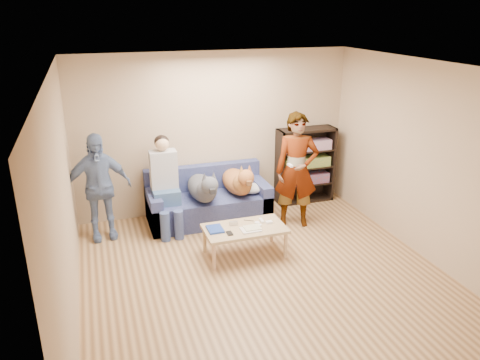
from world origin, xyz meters
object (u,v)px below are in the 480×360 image
object	(u,v)px
person_standing_left	(98,187)
dog_gray	(203,188)
camera_silver	(234,223)
dog_tan	(238,181)
sofa	(208,202)
person_seated	(165,181)
coffee_table	(245,230)
notebook_blue	(215,229)
bookshelf	(305,164)
person_standing_right	(297,170)

from	to	relation	value
person_standing_left	dog_gray	bearing A→B (deg)	-8.68
camera_silver	dog_gray	distance (m)	0.98
person_standing_left	dog_tan	size ratio (longest dim) A/B	1.37
person_standing_left	sofa	size ratio (longest dim) A/B	0.84
sofa	person_seated	size ratio (longest dim) A/B	1.29
dog_gray	sofa	bearing A→B (deg)	63.65
person_standing_left	dog_tan	distance (m)	2.12
coffee_table	notebook_blue	bearing A→B (deg)	172.87
camera_silver	person_seated	xyz separation A→B (m)	(-0.74, 1.06, 0.33)
person_seated	bookshelf	distance (m)	2.51
person_standing_right	sofa	world-z (taller)	person_standing_right
coffee_table	sofa	bearing A→B (deg)	97.90
dog_tan	person_standing_right	bearing A→B (deg)	-30.89
notebook_blue	dog_tan	world-z (taller)	dog_tan
sofa	camera_silver	bearing A→B (deg)	-87.04
camera_silver	bookshelf	distance (m)	2.26
camera_silver	coffee_table	bearing A→B (deg)	-45.00
person_standing_left	coffee_table	bearing A→B (deg)	-37.38
coffee_table	person_seated	bearing A→B (deg)	126.03
notebook_blue	dog_gray	distance (m)	1.04
camera_silver	person_seated	size ratio (longest dim) A/B	0.07
sofa	person_seated	bearing A→B (deg)	-169.41
person_seated	dog_gray	xyz separation A→B (m)	(0.56, -0.12, -0.14)
notebook_blue	dog_tan	distance (m)	1.33
sofa	dog_gray	distance (m)	0.45
notebook_blue	camera_silver	size ratio (longest dim) A/B	2.36
person_standing_left	coffee_table	size ratio (longest dim) A/B	1.45
bookshelf	dog_gray	bearing A→B (deg)	-165.96
person_standing_right	person_seated	distance (m)	1.99
camera_silver	sofa	xyz separation A→B (m)	(-0.06, 1.19, -0.16)
person_standing_right	dog_tan	distance (m)	0.94
person_standing_left	notebook_blue	world-z (taller)	person_standing_left
sofa	coffee_table	bearing A→B (deg)	-82.10
person_standing_right	notebook_blue	bearing A→B (deg)	-137.74
camera_silver	sofa	size ratio (longest dim) A/B	0.06
person_seated	coffee_table	distance (m)	1.51
person_standing_left	bookshelf	xyz separation A→B (m)	(3.44, 0.38, -0.12)
sofa	dog_gray	xyz separation A→B (m)	(-0.12, -0.25, 0.36)
person_standing_left	person_standing_right	bearing A→B (deg)	-13.90
dog_tan	sofa	bearing A→B (deg)	163.47
person_standing_right	coffee_table	world-z (taller)	person_standing_right
dog_gray	coffee_table	bearing A→B (deg)	-74.02
notebook_blue	sofa	size ratio (longest dim) A/B	0.14
person_standing_right	notebook_blue	size ratio (longest dim) A/B	6.83
person_standing_left	bookshelf	bearing A→B (deg)	1.42
camera_silver	dog_tan	bearing A→B (deg)	68.60
sofa	dog_tan	distance (m)	0.61
person_standing_right	dog_tan	size ratio (longest dim) A/B	1.53
person_seated	bookshelf	size ratio (longest dim) A/B	1.13
person_seated	dog_tan	xyz separation A→B (m)	(1.15, -0.01, -0.14)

